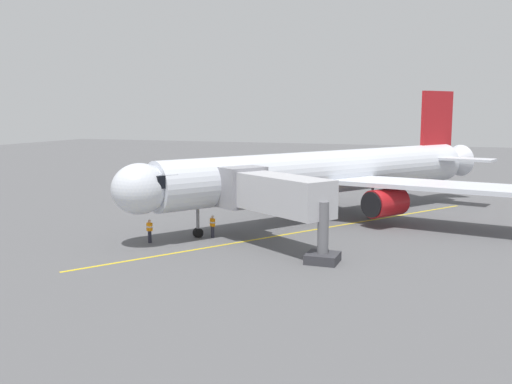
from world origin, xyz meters
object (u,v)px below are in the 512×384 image
object	(u,v)px
jet_bridge	(268,194)
belt_loader_near_nose	(233,186)
ground_crew_marshaller	(150,231)
ground_crew_wing_walker	(213,226)
airplane	(330,173)

from	to	relation	value
jet_bridge	belt_loader_near_nose	bearing A→B (deg)	-62.31
belt_loader_near_nose	jet_bridge	bearing A→B (deg)	117.69
ground_crew_marshaller	ground_crew_wing_walker	xyz separation A→B (m)	(-3.59, -3.11, 0.00)
jet_bridge	ground_crew_wing_walker	bearing A→B (deg)	-12.71
jet_bridge	belt_loader_near_nose	size ratio (longest dim) A/B	2.25
airplane	jet_bridge	distance (m)	12.50
jet_bridge	ground_crew_marshaller	xyz separation A→B (m)	(8.36, 2.03, -2.88)
jet_bridge	ground_crew_marshaller	world-z (taller)	jet_bridge
airplane	belt_loader_near_nose	size ratio (longest dim) A/B	7.56
airplane	jet_bridge	world-z (taller)	airplane
jet_bridge	ground_crew_wing_walker	xyz separation A→B (m)	(4.77, -1.08, -2.88)
ground_crew_marshaller	jet_bridge	bearing A→B (deg)	-166.34
belt_loader_near_nose	airplane	bearing A→B (deg)	140.43
jet_bridge	ground_crew_marshaller	distance (m)	9.07
ground_crew_marshaller	belt_loader_near_nose	size ratio (longest dim) A/B	0.36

